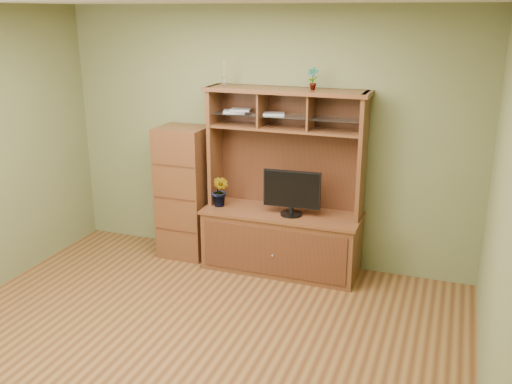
% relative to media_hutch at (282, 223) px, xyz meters
% --- Properties ---
extents(room, '(4.54, 4.04, 2.74)m').
position_rel_media_hutch_xyz_m(room, '(-0.29, -1.73, 0.83)').
color(room, '#4F2D16').
rests_on(room, ground).
extents(media_hutch, '(1.66, 0.61, 1.90)m').
position_rel_media_hutch_xyz_m(media_hutch, '(0.00, 0.00, 0.00)').
color(media_hutch, '#4C2615').
rests_on(media_hutch, room).
extents(monitor, '(0.58, 0.22, 0.46)m').
position_rel_media_hutch_xyz_m(monitor, '(0.12, -0.08, 0.37)').
color(monitor, black).
rests_on(monitor, media_hutch).
extents(orchid_plant, '(0.22, 0.20, 0.34)m').
position_rel_media_hutch_xyz_m(orchid_plant, '(-0.66, -0.08, 0.30)').
color(orchid_plant, '#22501B').
rests_on(orchid_plant, media_hutch).
extents(top_plant, '(0.12, 0.09, 0.22)m').
position_rel_media_hutch_xyz_m(top_plant, '(0.26, 0.08, 1.49)').
color(top_plant, '#2F7027').
rests_on(top_plant, media_hutch).
extents(reed_diffuser, '(0.05, 0.05, 0.26)m').
position_rel_media_hutch_xyz_m(reed_diffuser, '(-0.66, 0.08, 1.48)').
color(reed_diffuser, silver).
rests_on(reed_diffuser, media_hutch).
extents(magazines, '(0.68, 0.23, 0.04)m').
position_rel_media_hutch_xyz_m(magazines, '(-0.40, 0.08, 1.13)').
color(magazines, silver).
rests_on(magazines, media_hutch).
extents(side_cabinet, '(0.52, 0.47, 1.45)m').
position_rel_media_hutch_xyz_m(side_cabinet, '(-1.14, 0.02, 0.20)').
color(side_cabinet, '#4C2615').
rests_on(side_cabinet, room).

